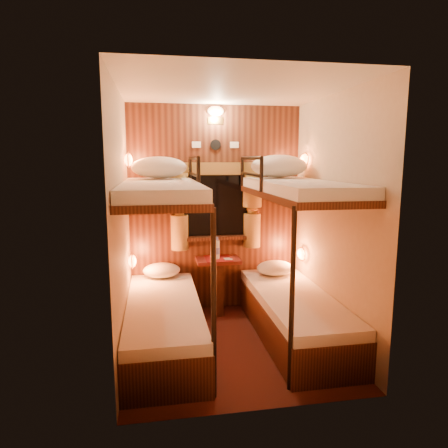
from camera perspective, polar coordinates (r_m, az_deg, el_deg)
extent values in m
plane|color=#3A1610|center=(4.07, 1.14, -16.81)|extent=(2.10, 2.10, 0.00)
plane|color=silver|center=(3.71, 1.26, 18.77)|extent=(2.10, 2.10, 0.00)
plane|color=#C6B293|center=(4.73, -1.25, 2.11)|extent=(2.40, 0.00, 2.40)
plane|color=#C6B293|center=(2.70, 5.49, -3.36)|extent=(2.40, 0.00, 2.40)
plane|color=#C6B293|center=(3.65, -14.42, -0.31)|extent=(0.00, 2.40, 2.40)
plane|color=#C6B293|center=(4.01, 15.35, 0.51)|extent=(0.00, 2.40, 2.40)
cube|color=#33170E|center=(4.71, -1.22, 2.09)|extent=(2.00, 0.03, 2.40)
cube|color=#33170E|center=(4.00, -8.56, -14.65)|extent=(0.70, 1.90, 0.35)
cube|color=silver|center=(3.91, -8.64, -11.63)|extent=(0.68, 1.88, 0.10)
cube|color=#33170E|center=(3.67, -9.03, 3.87)|extent=(0.70, 1.90, 0.06)
cube|color=silver|center=(3.67, -9.06, 5.12)|extent=(0.68, 1.88, 0.10)
cylinder|color=black|center=(2.98, -1.49, -11.62)|extent=(0.04, 0.04, 1.45)
cylinder|color=black|center=(4.56, -4.84, 7.37)|extent=(0.04, 0.04, 0.32)
cylinder|color=black|center=(3.71, -3.67, 6.96)|extent=(0.04, 0.04, 0.32)
cylinder|color=black|center=(4.13, -4.34, 9.40)|extent=(0.04, 0.85, 0.04)
cylinder|color=black|center=(4.13, -4.31, 7.05)|extent=(0.03, 0.85, 0.03)
cube|color=#33170E|center=(4.22, 9.90, -13.36)|extent=(0.70, 1.90, 0.35)
cube|color=silver|center=(4.14, 9.98, -10.48)|extent=(0.68, 1.88, 0.10)
cube|color=#33170E|center=(3.91, 10.41, 4.16)|extent=(0.70, 1.90, 0.06)
cube|color=silver|center=(3.91, 10.45, 5.33)|extent=(0.68, 1.88, 0.10)
cylinder|color=black|center=(3.12, 9.68, -10.78)|extent=(0.04, 0.04, 1.45)
cylinder|color=black|center=(4.65, 2.60, 7.43)|extent=(0.04, 0.04, 0.32)
cylinder|color=black|center=(3.82, 5.37, 7.01)|extent=(0.04, 0.04, 0.32)
cylinder|color=black|center=(4.23, 3.88, 9.40)|extent=(0.04, 0.85, 0.04)
cylinder|color=black|center=(4.24, 3.85, 7.10)|extent=(0.03, 0.85, 0.03)
cube|color=black|center=(4.69, -1.19, 2.67)|extent=(0.98, 0.02, 0.78)
cube|color=black|center=(4.68, -1.17, 2.65)|extent=(0.90, 0.01, 0.70)
cube|color=#33170E|center=(4.70, -1.09, -2.00)|extent=(1.00, 0.12, 0.04)
cube|color=olive|center=(4.62, -1.14, 7.92)|extent=(1.10, 0.06, 0.14)
cylinder|color=olive|center=(4.58, -6.46, 4.72)|extent=(0.22, 0.22, 0.40)
cylinder|color=olive|center=(4.60, -6.40, 1.86)|extent=(0.11, 0.11, 0.12)
cylinder|color=olive|center=(4.64, -6.35, -1.20)|extent=(0.20, 0.20, 0.40)
torus|color=#C68C3A|center=(4.60, -6.40, 1.86)|extent=(0.14, 0.14, 0.02)
cylinder|color=olive|center=(4.71, 4.08, 4.88)|extent=(0.22, 0.22, 0.40)
cylinder|color=olive|center=(4.73, 4.05, 2.10)|extent=(0.11, 0.11, 0.12)
cylinder|color=olive|center=(4.77, 4.02, -0.88)|extent=(0.20, 0.20, 0.40)
torus|color=#C68C3A|center=(4.73, 4.05, 2.10)|extent=(0.14, 0.14, 0.02)
cylinder|color=black|center=(4.66, -1.22, 11.25)|extent=(0.12, 0.02, 0.12)
cube|color=silver|center=(4.63, -3.96, 11.24)|extent=(0.10, 0.01, 0.07)
cube|color=silver|center=(4.70, 1.49, 11.23)|extent=(0.10, 0.01, 0.07)
cube|color=#C68C3A|center=(4.68, -1.23, 14.56)|extent=(0.18, 0.01, 0.08)
ellipsoid|color=#FFCC8C|center=(4.67, -1.20, 15.80)|extent=(0.18, 0.09, 0.11)
ellipsoid|color=orange|center=(4.43, -12.95, -5.20)|extent=(0.08, 0.20, 0.13)
torus|color=#C68C3A|center=(4.43, -12.95, -5.20)|extent=(0.02, 0.17, 0.17)
ellipsoid|color=orange|center=(4.29, -13.48, 8.90)|extent=(0.08, 0.20, 0.13)
torus|color=#C68C3A|center=(4.29, -13.48, 8.90)|extent=(0.02, 0.17, 0.17)
ellipsoid|color=orange|center=(4.72, 11.04, -4.23)|extent=(0.08, 0.20, 0.13)
torus|color=#C68C3A|center=(4.72, 11.04, -4.23)|extent=(0.02, 0.17, 0.17)
ellipsoid|color=orange|center=(4.60, 11.46, 8.98)|extent=(0.08, 0.20, 0.13)
torus|color=#C68C3A|center=(4.60, 11.46, 8.98)|extent=(0.02, 0.17, 0.17)
cube|color=maroon|center=(4.64, -0.85, -5.20)|extent=(0.50, 0.34, 0.04)
cube|color=#33170E|center=(4.73, -0.84, -9.01)|extent=(0.08, 0.30, 0.61)
cube|color=maroon|center=(4.63, -0.85, -4.93)|extent=(0.30, 0.34, 0.01)
cylinder|color=#99BFE5|center=(4.65, -1.51, -3.67)|extent=(0.06, 0.06, 0.19)
cylinder|color=#415AC5|center=(4.65, -1.51, -3.79)|extent=(0.07, 0.07, 0.07)
cylinder|color=#415AC5|center=(4.63, -1.52, -2.27)|extent=(0.03, 0.03, 0.03)
cylinder|color=#99BFE5|center=(4.59, -1.07, -3.68)|extent=(0.07, 0.07, 0.22)
cylinder|color=#415AC5|center=(4.60, -1.07, -3.81)|extent=(0.07, 0.07, 0.08)
cylinder|color=#415AC5|center=(4.57, -1.07, -2.08)|extent=(0.04, 0.04, 0.03)
cube|color=silver|center=(4.58, 0.66, -5.09)|extent=(0.10, 0.08, 0.01)
cube|color=silver|center=(4.62, 0.45, -4.96)|extent=(0.08, 0.07, 0.01)
ellipsoid|color=silver|center=(4.62, -8.91, -6.54)|extent=(0.42, 0.30, 0.17)
ellipsoid|color=silver|center=(4.70, 7.28, -6.23)|extent=(0.43, 0.31, 0.17)
ellipsoid|color=silver|center=(4.27, -9.26, 7.98)|extent=(0.58, 0.41, 0.23)
ellipsoid|color=silver|center=(4.46, 7.86, 8.19)|extent=(0.63, 0.45, 0.25)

